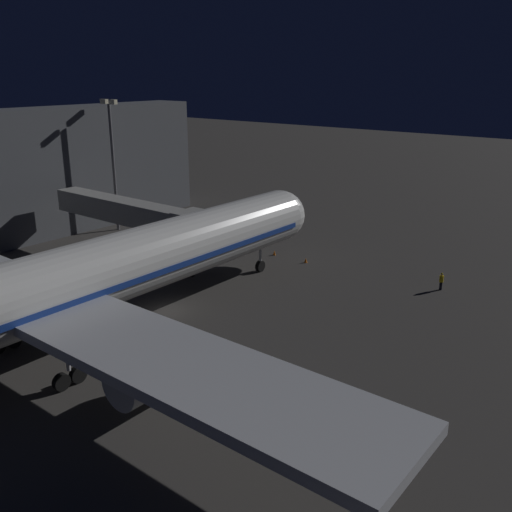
{
  "coord_description": "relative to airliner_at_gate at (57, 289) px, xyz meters",
  "views": [
    {
      "loc": [
        -35.31,
        31.63,
        20.48
      ],
      "look_at": [
        -3.0,
        -9.07,
        3.5
      ],
      "focal_mm": 39.81,
      "sensor_mm": 36.0,
      "label": 1
    }
  ],
  "objects": [
    {
      "name": "traffic_cone_nose_starboard",
      "position": [
        2.2,
        -29.6,
        -5.08
      ],
      "size": [
        0.36,
        0.36,
        0.55
      ],
      "primitive_type": "cone",
      "color": "orange",
      "rests_on": "ground_plane"
    },
    {
      "name": "ground_plane",
      "position": [
        -0.0,
        -10.53,
        -5.36
      ],
      "size": [
        320.0,
        320.0,
        0.0
      ],
      "primitive_type": "plane",
      "color": "#383533"
    },
    {
      "name": "airliner_at_gate",
      "position": [
        0.0,
        0.0,
        0.0
      ],
      "size": [
        56.5,
        60.73,
        19.12
      ],
      "color": "silver",
      "rests_on": "ground_plane"
    },
    {
      "name": "jet_bridge",
      "position": [
        12.51,
        -18.33,
        0.14
      ],
      "size": [
        23.45,
        3.4,
        7.03
      ],
      "color": "#9E9E99",
      "rests_on": "ground_plane"
    },
    {
      "name": "ground_crew_by_belt_loader",
      "position": [
        -17.21,
        -30.9,
        -4.39
      ],
      "size": [
        0.4,
        0.4,
        1.77
      ],
      "color": "black",
      "rests_on": "ground_plane"
    },
    {
      "name": "traffic_cone_nose_port",
      "position": [
        -2.2,
        -29.6,
        -5.08
      ],
      "size": [
        0.36,
        0.36,
        0.55
      ],
      "primitive_type": "cone",
      "color": "orange",
      "rests_on": "ground_plane"
    },
    {
      "name": "apron_floodlight_mast",
      "position": [
        25.5,
        -25.46,
        4.61
      ],
      "size": [
        2.9,
        0.5,
        17.08
      ],
      "color": "#59595E",
      "rests_on": "ground_plane"
    }
  ]
}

